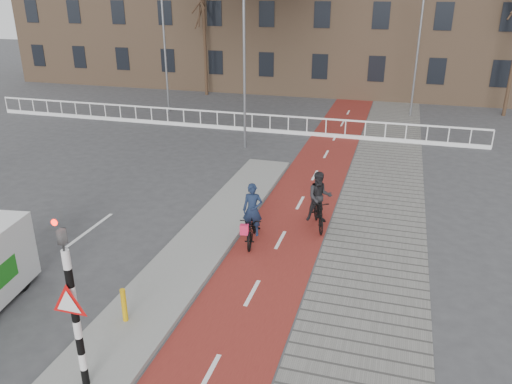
# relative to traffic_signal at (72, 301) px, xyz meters

# --- Properties ---
(ground) EXTENTS (120.00, 120.00, 0.00)m
(ground) POSITION_rel_traffic_signal_xyz_m (0.60, 2.02, -1.99)
(ground) COLOR #38383A
(ground) RESTS_ON ground
(bike_lane) EXTENTS (2.50, 60.00, 0.01)m
(bike_lane) POSITION_rel_traffic_signal_xyz_m (2.10, 12.02, -1.98)
(bike_lane) COLOR maroon
(bike_lane) RESTS_ON ground
(sidewalk) EXTENTS (3.00, 60.00, 0.01)m
(sidewalk) POSITION_rel_traffic_signal_xyz_m (4.90, 12.02, -1.98)
(sidewalk) COLOR slate
(sidewalk) RESTS_ON ground
(curb_island) EXTENTS (1.80, 16.00, 0.12)m
(curb_island) POSITION_rel_traffic_signal_xyz_m (-0.10, 6.02, -1.93)
(curb_island) COLOR gray
(curb_island) RESTS_ON ground
(traffic_signal) EXTENTS (0.80, 0.80, 3.68)m
(traffic_signal) POSITION_rel_traffic_signal_xyz_m (0.00, 0.00, 0.00)
(traffic_signal) COLOR black
(traffic_signal) RESTS_ON curb_island
(bollard) EXTENTS (0.12, 0.12, 0.81)m
(bollard) POSITION_rel_traffic_signal_xyz_m (-0.29, 2.00, -1.46)
(bollard) COLOR #E3A80C
(bollard) RESTS_ON curb_island
(cyclist_near) EXTENTS (0.89, 1.85, 1.86)m
(cyclist_near) POSITION_rel_traffic_signal_xyz_m (1.32, 6.68, -1.36)
(cyclist_near) COLOR black
(cyclist_near) RESTS_ON bike_lane
(cyclist_far) EXTENTS (1.00, 1.80, 1.88)m
(cyclist_far) POSITION_rel_traffic_signal_xyz_m (3.05, 8.21, -1.20)
(cyclist_far) COLOR black
(cyclist_far) RESTS_ON bike_lane
(railing) EXTENTS (28.00, 0.10, 0.99)m
(railing) POSITION_rel_traffic_signal_xyz_m (-4.40, 19.02, -1.68)
(railing) COLOR silver
(railing) RESTS_ON ground
(tree_mid) EXTENTS (0.23, 0.23, 7.15)m
(tree_mid) POSITION_rel_traffic_signal_xyz_m (-8.58, 27.98, 1.59)
(tree_mid) COLOR #322216
(tree_mid) RESTS_ON ground
(streetlight_near) EXTENTS (0.12, 0.12, 7.27)m
(streetlight_near) POSITION_rel_traffic_signal_xyz_m (-1.86, 16.02, 1.64)
(streetlight_near) COLOR slate
(streetlight_near) RESTS_ON ground
(streetlight_left) EXTENTS (0.12, 0.12, 8.15)m
(streetlight_left) POSITION_rel_traffic_signal_xyz_m (-8.78, 22.05, 2.09)
(streetlight_left) COLOR slate
(streetlight_left) RESTS_ON ground
(streetlight_right) EXTENTS (0.12, 0.12, 7.95)m
(streetlight_right) POSITION_rel_traffic_signal_xyz_m (5.83, 25.21, 1.98)
(streetlight_right) COLOR slate
(streetlight_right) RESTS_ON ground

